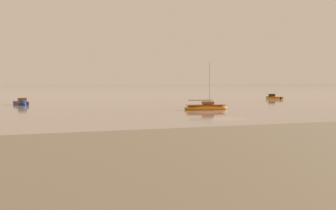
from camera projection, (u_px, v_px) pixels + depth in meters
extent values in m
plane|color=gray|center=(225.00, 119.00, 52.86)|extent=(800.00, 800.00, 0.00)
cube|color=#7A6B51|center=(299.00, 147.00, 30.01)|extent=(240.03, 27.00, 0.13)
ellipsoid|color=orange|center=(206.00, 108.00, 69.06)|extent=(7.30, 3.19, 1.22)
cube|color=brown|center=(206.00, 105.00, 69.03)|extent=(6.22, 2.82, 0.12)
cube|color=brown|center=(208.00, 103.00, 69.08)|extent=(1.86, 1.44, 0.44)
cylinder|color=#B7BABF|center=(210.00, 83.00, 68.97)|extent=(0.12, 0.12, 6.70)
cylinder|color=beige|center=(200.00, 100.00, 68.80)|extent=(3.88, 0.80, 0.24)
cube|color=orange|center=(275.00, 98.00, 107.86)|extent=(2.27, 4.37, 0.82)
cone|color=orange|center=(269.00, 98.00, 109.78)|extent=(1.80, 1.51, 1.65)
cube|color=black|center=(275.00, 97.00, 107.88)|extent=(2.32, 4.46, 0.09)
cube|color=black|center=(272.00, 95.00, 108.70)|extent=(1.42, 1.17, 0.64)
cube|color=#384751|center=(271.00, 95.00, 109.14)|extent=(1.27, 0.39, 0.51)
cube|color=black|center=(280.00, 98.00, 106.06)|extent=(0.36, 0.30, 0.58)
cube|color=navy|center=(21.00, 104.00, 82.64)|extent=(2.72, 4.78, 0.88)
cone|color=navy|center=(24.00, 104.00, 80.65)|extent=(2.02, 1.73, 1.77)
cube|color=brown|center=(21.00, 102.00, 82.58)|extent=(2.77, 4.88, 0.10)
cube|color=brown|center=(22.00, 100.00, 81.69)|extent=(1.59, 1.34, 0.69)
cube|color=#384751|center=(23.00, 100.00, 81.23)|extent=(1.37, 0.51, 0.55)
cube|color=black|center=(18.00, 102.00, 84.50)|extent=(0.40, 0.34, 0.63)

